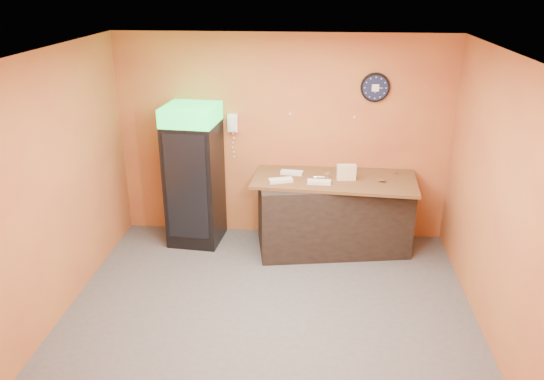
# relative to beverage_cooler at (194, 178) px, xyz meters

# --- Properties ---
(floor) EXTENTS (4.50, 4.50, 0.00)m
(floor) POSITION_rel_beverage_cooler_xyz_m (1.16, -1.61, -0.94)
(floor) COLOR #47474C
(floor) RESTS_ON ground
(back_wall) EXTENTS (4.50, 0.02, 2.80)m
(back_wall) POSITION_rel_beverage_cooler_xyz_m (1.16, 0.39, 0.46)
(back_wall) COLOR #BE7835
(back_wall) RESTS_ON floor
(left_wall) EXTENTS (0.02, 4.00, 2.80)m
(left_wall) POSITION_rel_beverage_cooler_xyz_m (-1.09, -1.61, 0.46)
(left_wall) COLOR #BE7835
(left_wall) RESTS_ON floor
(right_wall) EXTENTS (0.02, 4.00, 2.80)m
(right_wall) POSITION_rel_beverage_cooler_xyz_m (3.41, -1.61, 0.46)
(right_wall) COLOR #BE7835
(right_wall) RESTS_ON floor
(ceiling) EXTENTS (4.50, 4.00, 0.02)m
(ceiling) POSITION_rel_beverage_cooler_xyz_m (1.16, -1.61, 1.86)
(ceiling) COLOR white
(ceiling) RESTS_ON back_wall
(beverage_cooler) EXTENTS (0.73, 0.74, 1.92)m
(beverage_cooler) POSITION_rel_beverage_cooler_xyz_m (0.00, 0.00, 0.00)
(beverage_cooler) COLOR black
(beverage_cooler) RESTS_ON floor
(prep_counter) EXTENTS (2.07, 1.18, 0.98)m
(prep_counter) POSITION_rel_beverage_cooler_xyz_m (1.87, -0.04, -0.45)
(prep_counter) COLOR black
(prep_counter) RESTS_ON floor
(wall_clock) EXTENTS (0.38, 0.06, 0.38)m
(wall_clock) POSITION_rel_beverage_cooler_xyz_m (2.35, 0.36, 1.19)
(wall_clock) COLOR black
(wall_clock) RESTS_ON back_wall
(wall_phone) EXTENTS (0.13, 0.11, 0.24)m
(wall_phone) POSITION_rel_beverage_cooler_xyz_m (0.49, 0.34, 0.68)
(wall_phone) COLOR white
(wall_phone) RESTS_ON back_wall
(butcher_paper) EXTENTS (2.16, 1.09, 0.04)m
(butcher_paper) POSITION_rel_beverage_cooler_xyz_m (1.87, -0.04, 0.06)
(butcher_paper) COLOR brown
(butcher_paper) RESTS_ON prep_counter
(sub_roll_stack) EXTENTS (0.25, 0.11, 0.20)m
(sub_roll_stack) POSITION_rel_beverage_cooler_xyz_m (2.02, -0.10, 0.18)
(sub_roll_stack) COLOR beige
(sub_roll_stack) RESTS_ON butcher_paper
(wrapped_sandwich_left) EXTENTS (0.32, 0.20, 0.04)m
(wrapped_sandwich_left) POSITION_rel_beverage_cooler_xyz_m (1.18, -0.25, 0.10)
(wrapped_sandwich_left) COLOR silver
(wrapped_sandwich_left) RESTS_ON butcher_paper
(wrapped_sandwich_mid) EXTENTS (0.30, 0.12, 0.04)m
(wrapped_sandwich_mid) POSITION_rel_beverage_cooler_xyz_m (1.67, -0.26, 0.10)
(wrapped_sandwich_mid) COLOR silver
(wrapped_sandwich_mid) RESTS_ON butcher_paper
(wrapped_sandwich_right) EXTENTS (0.30, 0.15, 0.04)m
(wrapped_sandwich_right) POSITION_rel_beverage_cooler_xyz_m (1.31, 0.05, 0.10)
(wrapped_sandwich_right) COLOR silver
(wrapped_sandwich_right) RESTS_ON butcher_paper
(kitchen_tool) EXTENTS (0.07, 0.07, 0.07)m
(kitchen_tool) POSITION_rel_beverage_cooler_xyz_m (1.77, -0.06, 0.11)
(kitchen_tool) COLOR silver
(kitchen_tool) RESTS_ON butcher_paper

